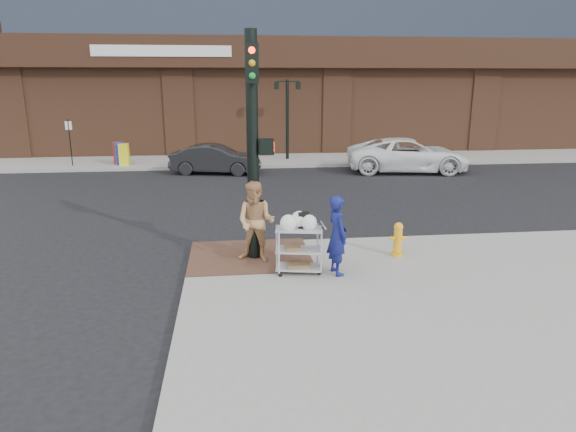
{
  "coord_description": "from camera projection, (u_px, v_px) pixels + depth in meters",
  "views": [
    {
      "loc": [
        -1.02,
        -10.44,
        4.11
      ],
      "look_at": [
        0.22,
        0.28,
        1.25
      ],
      "focal_mm": 32.0,
      "sensor_mm": 36.0,
      "label": 1
    }
  ],
  "objects": [
    {
      "name": "newsbox_blue",
      "position": [
        120.0,
        154.0,
        24.74
      ],
      "size": [
        0.53,
        0.5,
        1.06
      ],
      "primitive_type": "cube",
      "rotation": [
        0.0,
        0.0,
        0.25
      ],
      "color": "#1D34BC",
      "rests_on": "sidewalk_far"
    },
    {
      "name": "woman_blue",
      "position": [
        337.0,
        235.0,
        10.66
      ],
      "size": [
        0.53,
        0.69,
        1.69
      ],
      "primitive_type": "imported",
      "rotation": [
        0.0,
        0.0,
        1.78
      ],
      "color": "navy",
      "rests_on": "sidewalk_near"
    },
    {
      "name": "pedestrian_tan",
      "position": [
        256.0,
        222.0,
        11.41
      ],
      "size": [
        1.08,
        0.98,
        1.83
      ],
      "primitive_type": "imported",
      "rotation": [
        0.0,
        0.0,
        -0.39
      ],
      "color": "tan",
      "rests_on": "sidewalk_near"
    },
    {
      "name": "fire_hydrant",
      "position": [
        398.0,
        239.0,
        11.87
      ],
      "size": [
        0.38,
        0.26,
        0.8
      ],
      "color": "#FFB015",
      "rests_on": "sidewalk_near"
    },
    {
      "name": "sidewalk_far",
      "position": [
        389.0,
        130.0,
        43.29
      ],
      "size": [
        65.0,
        36.0,
        0.15
      ],
      "primitive_type": "cube",
      "color": "gray",
      "rests_on": "ground"
    },
    {
      "name": "lamp_post",
      "position": [
        287.0,
        111.0,
        26.11
      ],
      "size": [
        1.32,
        0.22,
        4.0
      ],
      "color": "black",
      "rests_on": "sidewalk_far"
    },
    {
      "name": "newsbox_yellow",
      "position": [
        124.0,
        155.0,
        24.55
      ],
      "size": [
        0.44,
        0.4,
        1.04
      ],
      "primitive_type": "cube",
      "rotation": [
        0.0,
        0.0,
        -0.02
      ],
      "color": "yellow",
      "rests_on": "sidewalk_far"
    },
    {
      "name": "ground",
      "position": [
        279.0,
        275.0,
        11.19
      ],
      "size": [
        220.0,
        220.0,
        0.0
      ],
      "primitive_type": "plane",
      "color": "black",
      "rests_on": "ground"
    },
    {
      "name": "newsbox_red",
      "position": [
        119.0,
        153.0,
        25.03
      ],
      "size": [
        0.48,
        0.44,
        1.06
      ],
      "primitive_type": "cube",
      "rotation": [
        0.0,
        0.0,
        -0.07
      ],
      "color": "#AC2813",
      "rests_on": "sidewalk_far"
    },
    {
      "name": "brick_curb_ramp",
      "position": [
        250.0,
        256.0,
        11.95
      ],
      "size": [
        2.8,
        2.4,
        0.01
      ],
      "primitive_type": "cube",
      "color": "brown",
      "rests_on": "sidewalk_near"
    },
    {
      "name": "sedan_dark",
      "position": [
        215.0,
        159.0,
        23.17
      ],
      "size": [
        4.21,
        2.19,
        1.32
      ],
      "primitive_type": "imported",
      "rotation": [
        0.0,
        0.0,
        1.36
      ],
      "color": "black",
      "rests_on": "ground"
    },
    {
      "name": "utility_cart",
      "position": [
        299.0,
        246.0,
        10.78
      ],
      "size": [
        1.03,
        0.69,
        1.32
      ],
      "color": "#ABAAAF",
      "rests_on": "sidewalk_near"
    },
    {
      "name": "traffic_signal_pole",
      "position": [
        254.0,
        141.0,
        11.16
      ],
      "size": [
        0.61,
        0.51,
        5.0
      ],
      "color": "black",
      "rests_on": "sidewalk_near"
    },
    {
      "name": "minivan_white",
      "position": [
        408.0,
        155.0,
        23.62
      ],
      "size": [
        5.89,
        3.35,
        1.55
      ],
      "primitive_type": "imported",
      "rotation": [
        0.0,
        0.0,
        1.43
      ],
      "color": "white",
      "rests_on": "ground"
    },
    {
      "name": "parking_sign",
      "position": [
        70.0,
        143.0,
        24.33
      ],
      "size": [
        0.05,
        0.05,
        2.2
      ],
      "primitive_type": "cylinder",
      "color": "black",
      "rests_on": "sidewalk_far"
    }
  ]
}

